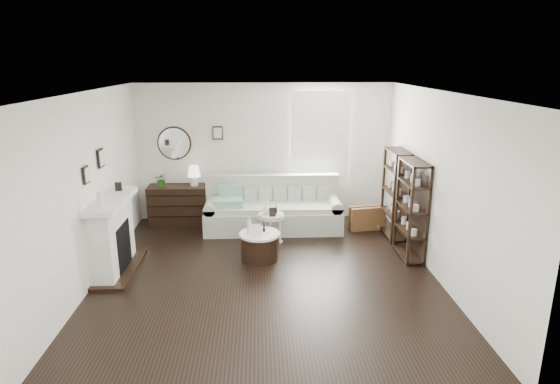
{
  "coord_description": "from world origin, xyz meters",
  "views": [
    {
      "loc": [
        -0.09,
        -6.38,
        3.12
      ],
      "look_at": [
        0.23,
        0.8,
        1.08
      ],
      "focal_mm": 30.0,
      "sensor_mm": 36.0,
      "label": 1
    }
  ],
  "objects_px": {
    "sofa": "(273,212)",
    "dresser": "(179,204)",
    "drum_table": "(260,246)",
    "pedestal_table": "(271,217)"
  },
  "relations": [
    {
      "from": "sofa",
      "to": "drum_table",
      "type": "distance_m",
      "value": 1.47
    },
    {
      "from": "sofa",
      "to": "pedestal_table",
      "type": "relative_size",
      "value": 4.62
    },
    {
      "from": "dresser",
      "to": "drum_table",
      "type": "xyz_separation_m",
      "value": [
        1.59,
        -1.84,
        -0.15
      ]
    },
    {
      "from": "sofa",
      "to": "dresser",
      "type": "height_order",
      "value": "sofa"
    },
    {
      "from": "sofa",
      "to": "drum_table",
      "type": "height_order",
      "value": "sofa"
    },
    {
      "from": "drum_table",
      "to": "pedestal_table",
      "type": "height_order",
      "value": "pedestal_table"
    },
    {
      "from": "sofa",
      "to": "pedestal_table",
      "type": "xyz_separation_m",
      "value": [
        -0.05,
        -0.8,
        0.18
      ]
    },
    {
      "from": "sofa",
      "to": "dresser",
      "type": "bearing_deg",
      "value": 168.04
    },
    {
      "from": "sofa",
      "to": "drum_table",
      "type": "relative_size",
      "value": 3.92
    },
    {
      "from": "pedestal_table",
      "to": "drum_table",
      "type": "bearing_deg",
      "value": -107.42
    }
  ]
}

